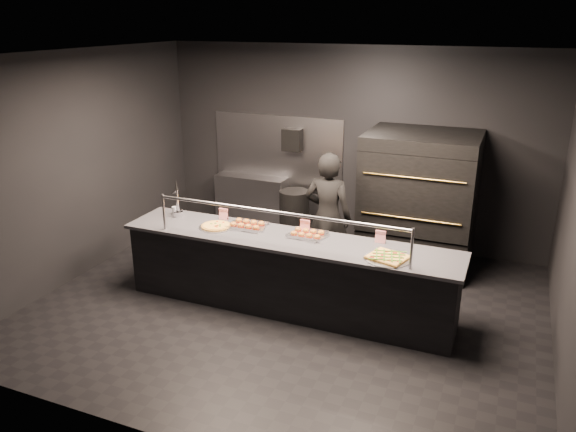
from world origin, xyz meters
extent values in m
plane|color=black|center=(0.00, 0.00, 0.00)|extent=(6.00, 6.00, 0.00)
plane|color=black|center=(0.00, 0.00, 3.00)|extent=(6.00, 6.00, 0.00)
cube|color=black|center=(0.00, 2.50, 1.50)|extent=(6.00, 0.04, 3.00)
cube|color=black|center=(0.00, -2.50, 1.50)|extent=(6.00, 0.04, 3.00)
cube|color=black|center=(-3.00, 0.00, 1.50)|extent=(0.04, 5.00, 3.00)
cube|color=#99999E|center=(-1.20, 2.48, 1.30)|extent=(2.20, 0.02, 1.20)
cube|color=black|center=(0.00, 0.00, 0.44)|extent=(4.00, 0.70, 0.88)
cube|color=#3A393F|center=(0.00, 0.00, 0.90)|extent=(4.10, 0.78, 0.04)
cylinder|color=#99999E|center=(-1.50, -0.30, 1.15)|extent=(0.03, 0.03, 0.45)
cylinder|color=#99999E|center=(1.50, -0.30, 1.15)|extent=(0.03, 0.03, 0.45)
cylinder|color=#99999E|center=(0.00, -0.30, 1.34)|extent=(3.00, 0.04, 0.04)
cube|color=black|center=(1.20, 1.90, 0.30)|extent=(1.50, 1.15, 0.60)
cube|color=black|center=(1.20, 1.90, 0.90)|extent=(1.50, 1.20, 0.55)
cube|color=black|center=(1.20, 1.90, 1.45)|extent=(1.50, 1.20, 0.55)
cube|color=black|center=(1.20, 1.90, 1.82)|extent=(1.50, 1.20, 0.18)
cylinder|color=gold|center=(1.20, 1.28, 0.90)|extent=(1.30, 0.02, 0.02)
cylinder|color=gold|center=(1.20, 1.28, 1.45)|extent=(1.30, 0.02, 0.02)
cube|color=#99999E|center=(-1.60, 2.32, 0.45)|extent=(1.20, 0.35, 0.90)
cube|color=black|center=(-0.90, 2.39, 1.55)|extent=(0.30, 0.20, 0.35)
cylinder|color=#B2B2B7|center=(-0.35, 2.40, 1.05)|extent=(0.14, 0.14, 0.45)
cube|color=black|center=(-0.35, 2.40, 1.30)|extent=(0.10, 0.06, 0.06)
cylinder|color=silver|center=(-1.60, 0.15, 0.96)|extent=(0.13, 0.13, 0.07)
cylinder|color=silver|center=(-1.60, 0.15, 1.12)|extent=(0.05, 0.05, 0.33)
cylinder|color=silver|center=(-1.60, 0.08, 1.27)|extent=(0.02, 0.09, 0.02)
cone|color=black|center=(-1.60, 0.15, 1.35)|extent=(0.05, 0.05, 0.13)
cylinder|color=silver|center=(-0.95, -0.01, 0.93)|extent=(0.43, 0.43, 0.01)
cylinder|color=#B98D3B|center=(-0.95, -0.01, 0.94)|extent=(0.37, 0.37, 0.02)
cylinder|color=#FFCB53|center=(-0.95, -0.01, 0.95)|extent=(0.32, 0.32, 0.01)
cube|color=silver|center=(-0.60, 0.15, 0.93)|extent=(0.52, 0.43, 0.02)
ellipsoid|color=orange|center=(-0.75, 0.07, 0.97)|extent=(0.08, 0.08, 0.05)
ellipsoid|color=orange|center=(-0.75, 0.23, 0.97)|extent=(0.08, 0.08, 0.05)
ellipsoid|color=orange|center=(-0.65, 0.07, 0.97)|extent=(0.08, 0.08, 0.05)
ellipsoid|color=orange|center=(-0.65, 0.23, 0.97)|extent=(0.08, 0.08, 0.05)
ellipsoid|color=orange|center=(-0.55, 0.07, 0.97)|extent=(0.08, 0.08, 0.05)
ellipsoid|color=orange|center=(-0.55, 0.23, 0.97)|extent=(0.08, 0.08, 0.05)
ellipsoid|color=orange|center=(-0.44, 0.07, 0.97)|extent=(0.08, 0.08, 0.05)
ellipsoid|color=orange|center=(-0.44, 0.23, 0.97)|extent=(0.08, 0.08, 0.05)
cube|color=silver|center=(0.20, 0.15, 0.93)|extent=(0.49, 0.40, 0.02)
ellipsoid|color=orange|center=(0.05, 0.08, 0.96)|extent=(0.08, 0.08, 0.05)
ellipsoid|color=orange|center=(0.05, 0.22, 0.96)|extent=(0.08, 0.08, 0.05)
ellipsoid|color=orange|center=(0.15, 0.08, 0.96)|extent=(0.08, 0.08, 0.05)
ellipsoid|color=orange|center=(0.15, 0.22, 0.96)|extent=(0.08, 0.08, 0.05)
ellipsoid|color=orange|center=(0.24, 0.08, 0.96)|extent=(0.08, 0.08, 0.05)
ellipsoid|color=orange|center=(0.24, 0.22, 0.96)|extent=(0.08, 0.08, 0.05)
ellipsoid|color=orange|center=(0.34, 0.08, 0.96)|extent=(0.08, 0.08, 0.05)
ellipsoid|color=orange|center=(0.34, 0.22, 0.96)|extent=(0.08, 0.08, 0.05)
cylinder|color=silver|center=(1.23, -0.14, 0.93)|extent=(0.50, 0.50, 0.01)
cube|color=#B98D3B|center=(1.23, -0.14, 0.94)|extent=(0.48, 0.45, 0.02)
cube|color=#FFCB53|center=(1.23, -0.14, 0.95)|extent=(0.45, 0.43, 0.01)
cube|color=#478924|center=(1.23, -0.14, 0.96)|extent=(0.43, 0.40, 0.01)
cylinder|color=silver|center=(-1.70, 0.21, 0.97)|extent=(0.06, 0.06, 0.10)
cylinder|color=silver|center=(-1.60, 0.21, 0.96)|extent=(0.05, 0.05, 0.08)
cube|color=white|center=(-1.00, 0.28, 1.00)|extent=(0.12, 0.04, 0.15)
cube|color=white|center=(0.11, 0.28, 1.00)|extent=(0.12, 0.04, 0.15)
cube|color=white|center=(1.04, 0.28, 1.00)|extent=(0.12, 0.04, 0.15)
cylinder|color=black|center=(-0.77, 2.15, 0.40)|extent=(0.48, 0.48, 0.79)
imported|color=black|center=(0.17, 1.00, 0.88)|extent=(0.64, 0.43, 1.75)
camera|label=1|loc=(2.34, -5.66, 3.40)|focal=35.00mm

